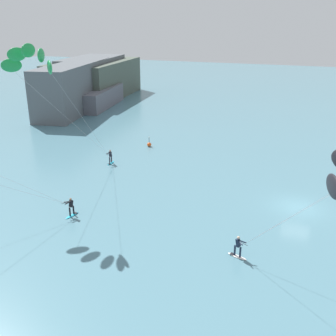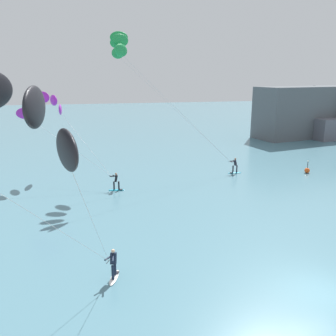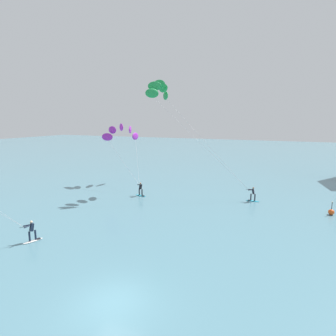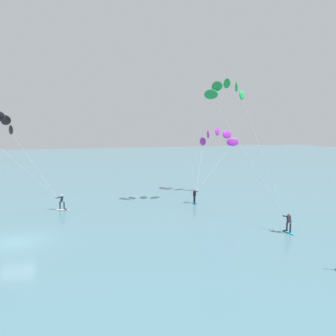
% 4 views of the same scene
% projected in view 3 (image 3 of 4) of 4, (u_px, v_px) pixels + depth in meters
% --- Properties ---
extents(ground_plane, '(240.00, 240.00, 0.00)m').
position_uv_depth(ground_plane, '(113.00, 303.00, 14.13)').
color(ground_plane, slate).
extents(kitesurfer_nearshore, '(9.55, 8.73, 8.73)m').
position_uv_depth(kitesurfer_nearshore, '(122.00, 134.00, 40.27)').
color(kitesurfer_nearshore, '#23ADD1').
rests_on(kitesurfer_nearshore, ground).
extents(kitesurfer_far_out, '(13.58, 5.20, 14.17)m').
position_uv_depth(kitesurfer_far_out, '(163.00, 94.00, 34.23)').
color(kitesurfer_far_out, '#23ADD1').
rests_on(kitesurfer_far_out, ground).
extents(marker_buoy, '(0.56, 0.56, 1.38)m').
position_uv_depth(marker_buoy, '(331.00, 212.00, 27.13)').
color(marker_buoy, '#EA5119').
rests_on(marker_buoy, ground).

